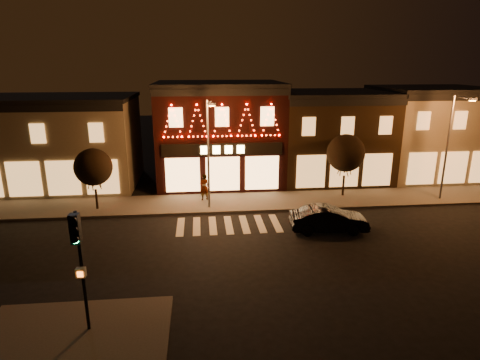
{
  "coord_description": "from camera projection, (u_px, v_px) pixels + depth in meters",
  "views": [
    {
      "loc": [
        -1.65,
        -19.47,
        9.79
      ],
      "look_at": [
        0.72,
        4.0,
        2.92
      ],
      "focal_mm": 30.2,
      "sensor_mm": 36.0,
      "label": 1
    }
  ],
  "objects": [
    {
      "name": "building_right_b",
      "position": [
        429.0,
        132.0,
        35.55
      ],
      "size": [
        9.2,
        8.28,
        7.8
      ],
      "color": "#766954",
      "rests_on": "ground"
    },
    {
      "name": "building_pulp",
      "position": [
        220.0,
        133.0,
        33.68
      ],
      "size": [
        10.2,
        8.34,
        8.3
      ],
      "color": "black",
      "rests_on": "ground"
    },
    {
      "name": "traffic_signal_near",
      "position": [
        78.0,
        250.0,
        14.15
      ],
      "size": [
        0.35,
        0.49,
        4.72
      ],
      "rotation": [
        0.0,
        0.0,
        -0.06
      ],
      "color": "black",
      "rests_on": "sidewalk_near"
    },
    {
      "name": "pedestrian",
      "position": [
        204.0,
        187.0,
        29.27
      ],
      "size": [
        0.82,
        0.68,
        1.93
      ],
      "primitive_type": "imported",
      "rotation": [
        0.0,
        0.0,
        3.5
      ],
      "color": "gray",
      "rests_on": "sidewalk_far"
    },
    {
      "name": "tree_left",
      "position": [
        93.0,
        167.0,
        26.91
      ],
      "size": [
        2.51,
        2.51,
        4.2
      ],
      "rotation": [
        0.0,
        0.0,
        -0.12
      ],
      "color": "black",
      "rests_on": "sidewalk_far"
    },
    {
      "name": "sidewalk_far",
      "position": [
        252.0,
        202.0,
        29.31
      ],
      "size": [
        44.0,
        4.0,
        0.15
      ],
      "primitive_type": "cube",
      "color": "#47423D",
      "rests_on": "ground"
    },
    {
      "name": "streetlamp_right",
      "position": [
        451.0,
        140.0,
        28.4
      ],
      "size": [
        0.68,
        1.71,
        7.48
      ],
      "rotation": [
        0.0,
        0.0,
        -0.23
      ],
      "color": "#59595E",
      "rests_on": "sidewalk_far"
    },
    {
      "name": "streetlamp_mid",
      "position": [
        209.0,
        147.0,
        26.62
      ],
      "size": [
        0.59,
        1.68,
        7.33
      ],
      "rotation": [
        0.0,
        0.0,
        -0.18
      ],
      "color": "#59595E",
      "rests_on": "sidewalk_far"
    },
    {
      "name": "building_left",
      "position": [
        59.0,
        142.0,
        32.58
      ],
      "size": [
        12.2,
        8.28,
        7.3
      ],
      "color": "#766954",
      "rests_on": "ground"
    },
    {
      "name": "ground",
      "position": [
        234.0,
        254.0,
        21.49
      ],
      "size": [
        120.0,
        120.0,
        0.0
      ],
      "primitive_type": "plane",
      "color": "black",
      "rests_on": "ground"
    },
    {
      "name": "tree_right",
      "position": [
        346.0,
        153.0,
        29.65
      ],
      "size": [
        2.78,
        2.78,
        4.64
      ],
      "rotation": [
        0.0,
        0.0,
        0.17
      ],
      "color": "black",
      "rests_on": "sidewalk_far"
    },
    {
      "name": "dark_sedan",
      "position": [
        329.0,
        219.0,
        24.18
      ],
      "size": [
        4.71,
        1.94,
        1.52
      ],
      "primitive_type": "imported",
      "rotation": [
        0.0,
        0.0,
        1.5
      ],
      "color": "black",
      "rests_on": "ground"
    },
    {
      "name": "building_right_a",
      "position": [
        330.0,
        135.0,
        34.72
      ],
      "size": [
        9.2,
        8.28,
        7.5
      ],
      "color": "#372513",
      "rests_on": "ground"
    }
  ]
}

